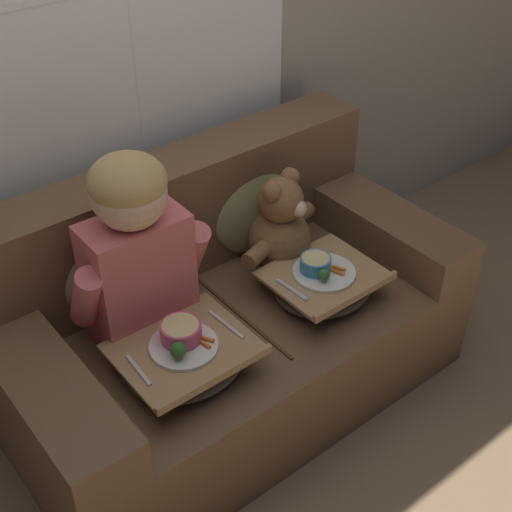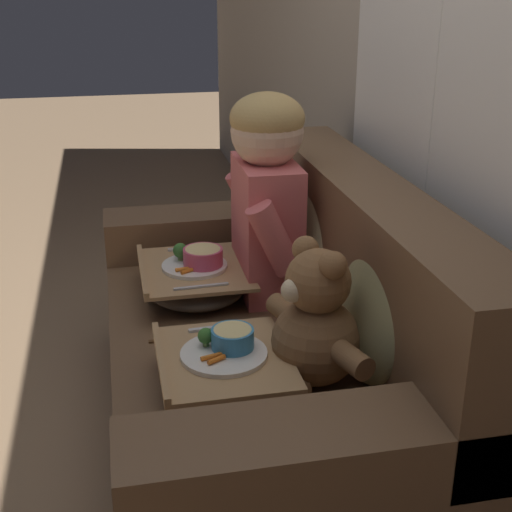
# 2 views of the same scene
# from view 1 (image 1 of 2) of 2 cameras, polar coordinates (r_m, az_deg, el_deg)

# --- Properties ---
(ground_plane) EXTENTS (14.00, 14.00, 0.00)m
(ground_plane) POSITION_cam_1_polar(r_m,az_deg,el_deg) (2.77, -1.87, -10.47)
(ground_plane) COLOR #8E7051
(wall_back_with_window) EXTENTS (8.00, 0.08, 2.60)m
(wall_back_with_window) POSITION_cam_1_polar(r_m,az_deg,el_deg) (2.45, -10.51, 18.94)
(wall_back_with_window) COLOR #A89E8E
(wall_back_with_window) RESTS_ON ground_plane
(couch) EXTENTS (1.61, 0.88, 0.84)m
(couch) POSITION_cam_1_polar(r_m,az_deg,el_deg) (2.59, -2.87, -5.03)
(couch) COLOR brown
(couch) RESTS_ON ground_plane
(throw_pillow_behind_child) EXTENTS (0.43, 0.20, 0.44)m
(throw_pillow_behind_child) POSITION_cam_1_polar(r_m,az_deg,el_deg) (2.41, -11.24, -0.27)
(throw_pillow_behind_child) COLOR tan
(throw_pillow_behind_child) RESTS_ON couch
(throw_pillow_behind_teddy) EXTENTS (0.41, 0.20, 0.42)m
(throw_pillow_behind_teddy) POSITION_cam_1_polar(r_m,az_deg,el_deg) (2.66, -0.29, 4.44)
(throw_pillow_behind_teddy) COLOR #898456
(throw_pillow_behind_teddy) RESTS_ON couch
(child_figure) EXTENTS (0.46, 0.23, 0.66)m
(child_figure) POSITION_cam_1_polar(r_m,az_deg,el_deg) (2.20, -9.66, 1.06)
(child_figure) COLOR #DB6666
(child_figure) RESTS_ON couch
(teddy_bear) EXTENTS (0.41, 0.30, 0.38)m
(teddy_bear) POSITION_cam_1_polar(r_m,az_deg,el_deg) (2.58, 2.03, 2.18)
(teddy_bear) COLOR brown
(teddy_bear) RESTS_ON couch
(lap_tray_child) EXTENTS (0.41, 0.35, 0.17)m
(lap_tray_child) POSITION_cam_1_polar(r_m,az_deg,el_deg) (2.23, -5.73, -8.01)
(lap_tray_child) COLOR #473D33
(lap_tray_child) RESTS_ON child_figure
(lap_tray_teddy) EXTENTS (0.38, 0.33, 0.16)m
(lap_tray_teddy) POSITION_cam_1_polar(r_m,az_deg,el_deg) (2.50, 5.39, -2.19)
(lap_tray_teddy) COLOR #473D33
(lap_tray_teddy) RESTS_ON teddy_bear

